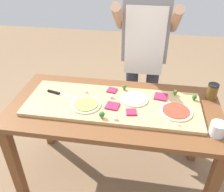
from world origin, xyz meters
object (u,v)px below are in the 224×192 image
(pizza_whole_pesto_green, at_px, (86,105))
(cook_center, at_px, (144,48))
(pizza_whole_tomato_red, at_px, (176,111))
(pizza_slice_center, at_px, (112,90))
(cheese_crumble_b, at_px, (116,119))
(broccoli_floret_center_right, at_px, (194,97))
(pizza_whole_white_garlic, at_px, (135,99))
(flour_cup, at_px, (217,130))
(broccoli_floret_front_left, at_px, (124,87))
(sauce_jar, at_px, (212,92))
(broccoli_floret_front_right, at_px, (175,92))
(cheese_crumble_d, at_px, (86,91))
(cheese_crumble_c, at_px, (179,124))
(broccoli_floret_back_right, at_px, (102,114))
(prep_table, at_px, (114,117))
(pizza_slice_far_left, at_px, (161,97))
(pizza_slice_far_right, at_px, (112,106))
(chefs_knife, at_px, (58,94))
(cheese_crumble_a, at_px, (112,97))
(pizza_slice_near_left, at_px, (131,112))

(pizza_whole_pesto_green, distance_m, cook_center, 0.82)
(pizza_whole_tomato_red, bearing_deg, pizza_slice_center, 157.50)
(cheese_crumble_b, bearing_deg, broccoli_floret_center_right, 30.71)
(pizza_whole_white_garlic, bearing_deg, flour_cup, -26.58)
(pizza_whole_white_garlic, height_order, flour_cup, flour_cup)
(broccoli_floret_front_left, distance_m, sauce_jar, 0.68)
(pizza_whole_tomato_red, height_order, broccoli_floret_front_right, broccoli_floret_front_right)
(broccoli_floret_front_right, distance_m, cheese_crumble_d, 0.70)
(broccoli_floret_front_left, xyz_separation_m, flour_cup, (0.64, -0.40, -0.01))
(pizza_slice_center, bearing_deg, cheese_crumble_c, -34.71)
(broccoli_floret_front_left, distance_m, broccoli_floret_back_right, 0.39)
(prep_table, xyz_separation_m, cheese_crumble_c, (0.46, -0.18, 0.14))
(prep_table, xyz_separation_m, pizza_whole_white_garlic, (0.15, 0.07, 0.15))
(pizza_slice_far_left, bearing_deg, pizza_slice_far_right, -152.77)
(cheese_crumble_c, bearing_deg, chefs_knife, 165.69)
(pizza_whole_tomato_red, distance_m, cheese_crumble_d, 0.70)
(prep_table, relative_size, broccoli_floret_center_right, 34.31)
(cheese_crumble_c, bearing_deg, sauce_jar, 55.60)
(pizza_whole_tomato_red, relative_size, cheese_crumble_c, 17.55)
(chefs_knife, distance_m, broccoli_floret_front_left, 0.52)
(pizza_slice_far_right, bearing_deg, pizza_whole_pesto_green, -174.76)
(cheese_crumble_a, xyz_separation_m, flour_cup, (0.72, -0.27, 0.00))
(prep_table, bearing_deg, pizza_slice_far_left, 21.05)
(broccoli_floret_front_left, bearing_deg, pizza_slice_far_left, -11.75)
(chefs_knife, xyz_separation_m, pizza_slice_center, (0.41, 0.11, -0.00))
(pizza_slice_center, distance_m, cheese_crumble_c, 0.61)
(cheese_crumble_d, bearing_deg, prep_table, -23.75)
(broccoli_floret_back_right, bearing_deg, pizza_whole_tomato_red, 16.36)
(pizza_whole_pesto_green, distance_m, cheese_crumble_b, 0.27)
(sauce_jar, bearing_deg, pizza_whole_tomato_red, -137.98)
(cheese_crumble_a, distance_m, cheese_crumble_c, 0.54)
(pizza_whole_pesto_green, xyz_separation_m, sauce_jar, (0.93, 0.28, 0.03))
(pizza_slice_center, relative_size, cheese_crumble_b, 3.60)
(prep_table, xyz_separation_m, pizza_whole_tomato_red, (0.45, -0.04, 0.15))
(prep_table, bearing_deg, sauce_jar, 16.39)
(pizza_whole_tomato_red, distance_m, cheese_crumble_b, 0.43)
(cheese_crumble_d, height_order, cook_center, cook_center)
(pizza_whole_tomato_red, bearing_deg, cook_center, 111.41)
(broccoli_floret_back_right, xyz_separation_m, flour_cup, (0.75, -0.02, -0.02))
(cheese_crumble_a, relative_size, cook_center, 0.01)
(chefs_knife, relative_size, broccoli_floret_front_right, 6.40)
(broccoli_floret_center_right, bearing_deg, pizza_slice_near_left, -152.87)
(sauce_jar, bearing_deg, broccoli_floret_front_left, -178.11)
(broccoli_floret_center_right, height_order, cook_center, cook_center)
(pizza_slice_near_left, xyz_separation_m, cheese_crumble_b, (-0.10, -0.09, 0.00))
(flour_cup, height_order, cook_center, cook_center)
(pizza_slice_far_right, distance_m, pizza_slice_far_left, 0.39)
(pizza_slice_center, height_order, sauce_jar, sauce_jar)
(sauce_jar, distance_m, cook_center, 0.71)
(prep_table, xyz_separation_m, broccoli_floret_front_left, (0.05, 0.19, 0.17))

